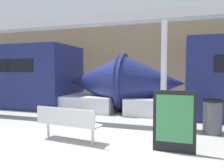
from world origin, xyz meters
TOP-DOWN VIEW (x-y plane):
  - ground_plane at (0.00, 0.00)m, footprint 60.00×60.00m
  - station_wall at (0.00, 10.36)m, footprint 56.00×0.20m
  - bench_near at (-0.76, 1.17)m, footprint 1.81×0.64m
  - trash_bin at (2.93, 3.09)m, footprint 0.55×0.55m
  - poster_board at (1.91, 1.23)m, footprint 0.94×0.07m
  - support_column_near at (1.50, 3.41)m, footprint 0.20×0.20m
  - canopy_beam at (1.50, 3.41)m, footprint 28.00×0.60m

SIDE VIEW (x-z plane):
  - ground_plane at x=0.00m, z-range 0.00..0.00m
  - trash_bin at x=2.93m, z-range 0.00..1.01m
  - bench_near at x=-0.76m, z-range 0.09..0.99m
  - poster_board at x=1.91m, z-range 0.01..1.41m
  - support_column_near at x=1.50m, z-range 0.00..3.46m
  - station_wall at x=0.00m, z-range 0.00..5.00m
  - canopy_beam at x=1.50m, z-range 3.46..3.74m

